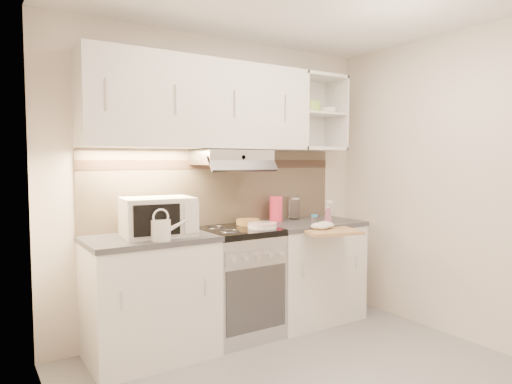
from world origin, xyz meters
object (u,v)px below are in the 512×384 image
plate_stack (262,225)px  glass_jar (294,208)px  pink_pitcher (276,209)px  microwave (158,217)px  spray_bottle (328,214)px  electric_range (238,282)px  watering_can (162,229)px  cutting_board (330,231)px

plate_stack → glass_jar: 0.66m
pink_pitcher → plate_stack: bearing=-160.9°
microwave → glass_jar: size_ratio=2.59×
plate_stack → spray_bottle: (0.67, -0.05, 0.06)m
plate_stack → pink_pitcher: size_ratio=1.02×
electric_range → plate_stack: (0.17, -0.11, 0.47)m
pink_pitcher → spray_bottle: bearing=-63.2°
electric_range → plate_stack: bearing=-33.9°
electric_range → microwave: 0.91m
watering_can → glass_jar: (1.48, 0.42, 0.02)m
plate_stack → cutting_board: plate_stack is taller
watering_can → electric_range: bearing=20.5°
glass_jar → spray_bottle: 0.38m
watering_can → cutting_board: bearing=-3.2°
watering_can → pink_pitcher: 1.29m
microwave → spray_bottle: size_ratio=2.54×
microwave → plate_stack: size_ratio=2.26×
watering_can → cutting_board: watering_can is taller
electric_range → plate_stack: 0.51m
microwave → plate_stack: (0.86, -0.10, -0.12)m
electric_range → watering_can: 0.93m
cutting_board → electric_range: bearing=164.4°
pink_pitcher → cutting_board: bearing=-94.4°
watering_can → cutting_board: (1.39, -0.17, -0.11)m
cutting_board → watering_can: bearing=-171.7°
glass_jar → cutting_board: (-0.09, -0.59, -0.13)m
electric_range → plate_stack: plate_stack is taller
microwave → glass_jar: microwave is taller
watering_can → glass_jar: watering_can is taller
watering_can → plate_stack: size_ratio=1.11×
plate_stack → glass_jar: bearing=28.8°
glass_jar → cutting_board: size_ratio=0.47×
plate_stack → watering_can: bearing=-173.3°
pink_pitcher → cutting_board: pink_pitcher is taller
electric_range → watering_can: (-0.73, -0.22, 0.53)m
microwave → cutting_board: (1.34, -0.38, -0.17)m
spray_bottle → cutting_board: 0.32m
pink_pitcher → spray_bottle: 0.47m
cutting_board → pink_pitcher: bearing=121.2°
plate_stack → cutting_board: (0.48, -0.28, -0.05)m
electric_range → glass_jar: size_ratio=4.34×
microwave → watering_can: (-0.05, -0.20, -0.06)m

